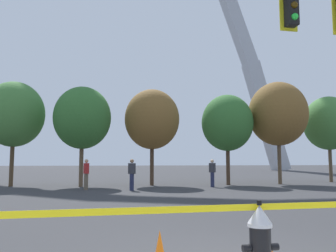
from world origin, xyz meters
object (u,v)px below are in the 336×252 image
Objects in this scene: pedestrian_walking_left at (132,174)px; pedestrian_walking_right at (86,174)px; fire_hydrant at (260,244)px; traffic_cone_mid_sidewalk at (264,235)px; pedestrian_standing_center at (212,173)px; monument_arch at (116,18)px.

pedestrian_walking_right is (-2.30, 0.82, 0.00)m from pedestrian_walking_left.
pedestrian_walking_left reaches higher than fire_hydrant.
traffic_cone_mid_sidewalk is 14.77m from pedestrian_standing_center.
pedestrian_walking_left is (-0.33, -35.54, -23.23)m from monument_arch.
traffic_cone_mid_sidewalk is at bearing -85.98° from pedestrian_walking_left.
traffic_cone_mid_sidewalk is 53.81m from monument_arch.
fire_hydrant is at bearing -118.78° from traffic_cone_mid_sidewalk.
pedestrian_walking_right is at bearing 103.24° from traffic_cone_mid_sidewalk.
traffic_cone_mid_sidewalk is (0.53, 0.96, -0.11)m from fire_hydrant.
pedestrian_walking_right is at bearing -94.34° from monument_arch.
pedestrian_standing_center is (4.44, -34.07, -23.23)m from monument_arch.
pedestrian_standing_center is 1.00× the size of pedestrian_walking_right.
pedestrian_walking_left is 2.44m from pedestrian_walking_right.
fire_hydrant is 0.62× the size of pedestrian_standing_center.
monument_arch is at bearing 90.67° from traffic_cone_mid_sidewalk.
fire_hydrant is 13.75m from pedestrian_walking_left.
fire_hydrant is 1.36× the size of traffic_cone_mid_sidewalk.
pedestrian_standing_center is 7.10m from pedestrian_walking_right.
fire_hydrant is 15.84m from pedestrian_standing_center.
pedestrian_standing_center is (4.77, 1.47, 0.00)m from pedestrian_walking_left.
monument_arch is at bearing 97.43° from pedestrian_standing_center.
pedestrian_walking_left reaches higher than traffic_cone_mid_sidewalk.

